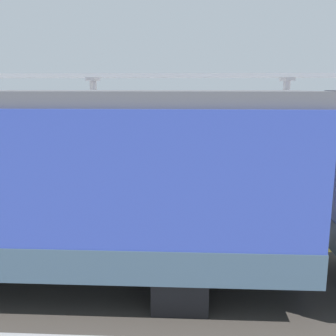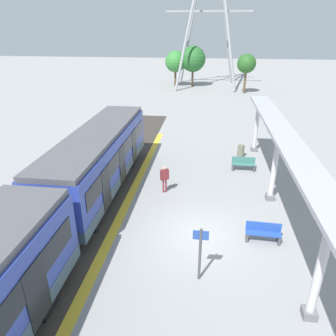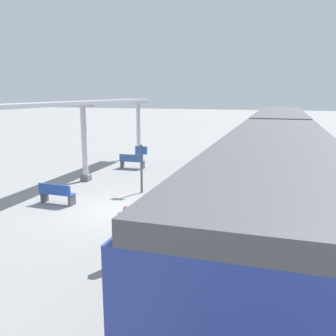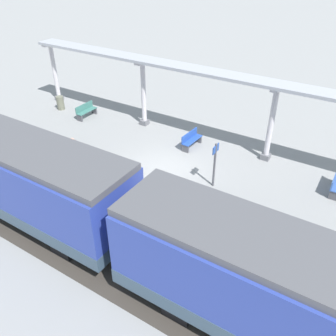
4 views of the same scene
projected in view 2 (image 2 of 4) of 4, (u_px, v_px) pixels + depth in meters
ground_plane at (199, 235)px, 14.28m from camera, size 176.00×176.00×0.00m
tactile_edge_strip at (114, 229)px, 14.73m from camera, size 0.44×28.87×0.01m
trackbed at (77, 226)px, 14.95m from camera, size 3.20×40.87×0.01m
train_far_carriage at (99, 160)px, 17.61m from camera, size 2.65×11.74×3.48m
canopy_pillar_second at (320, 269)px, 9.47m from camera, size 1.10×0.44×3.90m
canopy_pillar_third at (275, 166)px, 16.44m from camera, size 1.10×0.44×3.90m
canopy_pillar_fourth at (257, 126)px, 23.16m from camera, size 1.10×0.44×3.90m
canopy_beam at (299, 158)px, 12.18m from camera, size 1.20×23.24×0.16m
bench_mid_platform at (243, 164)px, 20.62m from camera, size 1.50×0.45×0.86m
bench_far_end at (263, 232)px, 13.75m from camera, size 1.52×0.51×0.86m
trash_bin at (241, 151)px, 22.70m from camera, size 0.48×0.48×0.89m
platform_info_sign at (200, 250)px, 11.29m from camera, size 0.56×0.10×2.20m
passenger_waiting_near_edge at (165, 176)px, 17.61m from camera, size 0.50×0.42×1.60m
electricity_pylon at (209, 1)px, 44.97m from camera, size 12.41×8.86×23.43m
tree_left_background at (247, 64)px, 43.13m from camera, size 2.55×2.55×5.27m
tree_right_background at (175, 62)px, 48.74m from camera, size 3.19×3.19×5.27m
tree_centre_background at (193, 59)px, 48.26m from camera, size 3.80×3.80×5.98m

